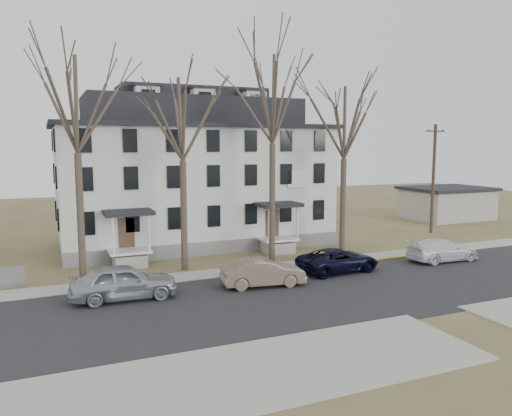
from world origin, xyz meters
name	(u,v)px	position (x,y,z in m)	size (l,w,h in m)	color
ground	(339,306)	(0.00, 0.00, 0.00)	(120.00, 120.00, 0.00)	brown
main_road	(318,295)	(0.00, 2.00, 0.00)	(120.00, 10.00, 0.04)	#27272A
far_sidewalk	(270,268)	(0.00, 8.00, 0.00)	(120.00, 2.00, 0.08)	#A09F97
near_sidewalk_left	(215,381)	(-8.00, -5.00, 0.00)	(20.00, 5.00, 0.08)	#A09F97
yellow_curb	(345,264)	(5.00, 7.10, 0.00)	(14.00, 0.25, 0.06)	gold
boarding_house	(193,175)	(-2.00, 17.95, 5.38)	(20.80, 12.36, 12.05)	slate
distant_building	(447,203)	(26.00, 20.00, 1.68)	(8.50, 6.50, 3.35)	#A09F97
tree_far_left	(75,97)	(-11.00, 9.80, 10.34)	(8.40, 8.40, 13.72)	#473B31
tree_mid_left	(182,113)	(-5.00, 9.80, 9.60)	(7.80, 7.80, 12.74)	#473B31
tree_center	(273,92)	(1.00, 9.80, 11.08)	(9.00, 9.00, 14.70)	#473B31
tree_mid_right	(345,117)	(6.50, 9.80, 9.60)	(7.80, 7.80, 12.74)	#473B31
utility_pole_far	(433,177)	(18.50, 14.00, 4.90)	(2.00, 0.28, 9.50)	#3D3023
car_silver	(124,282)	(-9.41, 5.08, 0.90)	(2.12, 5.26, 1.79)	#9EA6AB
car_tan	(263,273)	(-2.04, 4.47, 0.76)	(1.61, 4.61, 1.52)	#756253
car_navy	(338,261)	(3.46, 5.53, 0.72)	(2.38, 5.15, 1.43)	black
car_white	(442,250)	(11.42, 5.23, 0.73)	(2.05, 5.04, 1.46)	white
bicycle_left	(126,259)	(-8.17, 12.38, 0.44)	(0.58, 1.66, 0.87)	black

